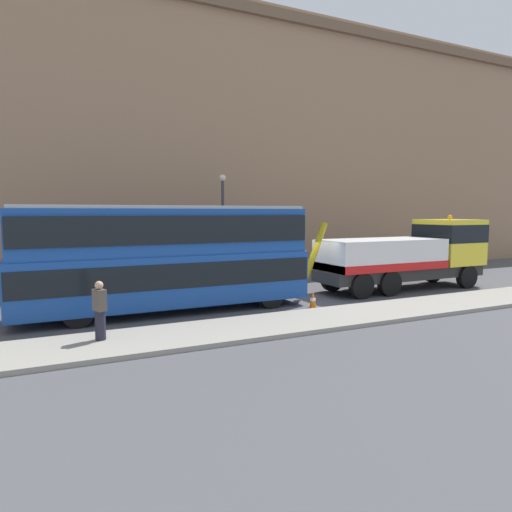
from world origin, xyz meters
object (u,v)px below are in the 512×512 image
at_px(recovery_tow_truck, 409,254).
at_px(double_decker_bus, 167,254).
at_px(traffic_cone_near_bus, 313,301).
at_px(street_lamp, 223,218).
at_px(pedestrian_onlooker, 100,311).

relative_size(recovery_tow_truck, double_decker_bus, 0.92).
bearing_deg(recovery_tow_truck, traffic_cone_near_bus, -163.29).
xyz_separation_m(double_decker_bus, street_lamp, (4.78, 6.24, 1.24)).
bearing_deg(pedestrian_onlooker, traffic_cone_near_bus, -10.72).
distance_m(recovery_tow_truck, pedestrian_onlooker, 15.48).
relative_size(double_decker_bus, pedestrian_onlooker, 6.47).
relative_size(recovery_tow_truck, pedestrian_onlooker, 5.93).
xyz_separation_m(recovery_tow_truck, street_lamp, (-7.40, 6.24, 1.71)).
distance_m(recovery_tow_truck, street_lamp, 9.83).
distance_m(pedestrian_onlooker, traffic_cone_near_bus, 8.28).
bearing_deg(street_lamp, traffic_cone_near_bus, -86.76).
height_order(pedestrian_onlooker, traffic_cone_near_bus, pedestrian_onlooker).
xyz_separation_m(recovery_tow_truck, double_decker_bus, (-12.18, 0.00, 0.47)).
height_order(double_decker_bus, street_lamp, street_lamp).
relative_size(double_decker_bus, traffic_cone_near_bus, 15.36).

